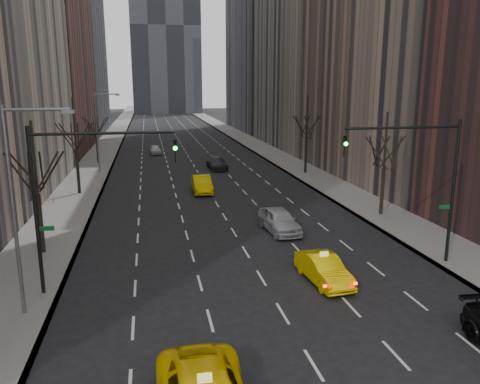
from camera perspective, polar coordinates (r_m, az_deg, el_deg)
sidewalk_left at (r=81.20m, az=-15.87°, el=5.43°), size 4.50×320.00×0.15m
sidewalk_right at (r=82.85m, az=1.35°, el=6.05°), size 4.50×320.00×0.15m
tree_lw_b at (r=29.70m, az=-23.43°, el=-0.22°), size 3.36×3.50×7.82m
tree_lw_c at (r=45.17m, az=-19.33°, el=4.69°), size 3.36×3.50×8.74m
tree_lw_d at (r=62.98m, az=-17.08°, el=6.53°), size 3.36×3.50×7.36m
tree_rw_b at (r=37.29m, az=17.12°, el=2.76°), size 3.36×3.50×7.82m
tree_rw_c at (r=53.61m, az=8.08°, el=6.46°), size 3.36×3.50×8.74m
traffic_mast_left at (r=23.03m, az=-19.83°, el=1.06°), size 6.69×0.39×8.00m
traffic_mast_right at (r=27.06m, az=21.85°, el=2.56°), size 6.69×0.39×8.00m
streetlight_near at (r=21.43m, az=-25.20°, el=0.12°), size 2.83×0.22×9.00m
streetlight_far at (r=55.74m, az=-16.72°, el=7.93°), size 2.83×0.22×9.00m
taxi_sedan at (r=24.65m, az=10.15°, el=-9.22°), size 1.90×4.44×1.42m
silver_sedan_ahead at (r=32.41m, az=4.83°, el=-3.45°), size 2.34×4.94×1.63m
far_taxi at (r=44.29m, az=-4.68°, el=0.96°), size 1.69×4.79×1.58m
far_suv_grey at (r=56.71m, az=-2.83°, el=3.56°), size 2.24×5.18×1.48m
far_car_white at (r=70.22m, az=-10.27°, el=5.11°), size 1.73×3.98×1.34m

